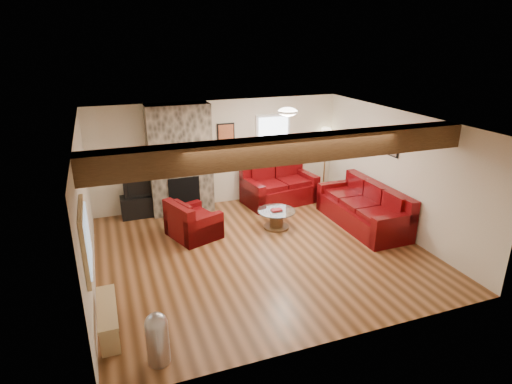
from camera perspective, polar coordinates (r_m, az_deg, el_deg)
room at (r=7.77m, az=0.70°, el=0.32°), size 8.00×8.00×8.00m
oak_beam at (r=6.36m, az=4.81°, el=5.73°), size 6.00×0.36×0.38m
chimney_breast at (r=9.82m, az=-10.05°, el=4.09°), size 1.40×0.67×2.50m
back_window at (r=10.59m, az=2.28°, el=7.39°), size 0.90×0.08×1.10m
hatch_window at (r=5.86m, az=-21.74°, el=-5.96°), size 0.08×1.00×0.90m
ceiling_dome at (r=8.61m, az=4.24°, el=10.44°), size 0.40×0.40×0.18m
artwork_back at (r=10.16m, az=-4.03°, el=7.69°), size 0.42×0.06×0.52m
artwork_right at (r=9.30m, az=17.40°, el=5.95°), size 0.06×0.55×0.42m
sofa_three at (r=9.46m, az=14.06°, el=-1.80°), size 0.98×2.32×0.90m
loveseat at (r=10.46m, az=3.17°, el=0.99°), size 1.84×1.23×0.91m
armchair_red at (r=8.78m, az=-8.35°, el=-3.54°), size 1.12×1.19×0.78m
coffee_table at (r=9.16m, az=2.74°, el=-3.62°), size 0.81×0.81×0.42m
tv_cabinet at (r=10.06m, az=-14.79°, el=-1.77°), size 0.98×0.39×0.49m
television at (r=9.90m, az=-15.03°, el=0.77°), size 0.80×0.10×0.46m
floor_lamp at (r=11.07m, az=9.33°, el=7.19°), size 0.44×0.44×1.70m
pine_bench at (r=6.48m, az=-19.09°, el=-15.72°), size 0.26×1.10×0.41m
pedal_bin at (r=5.73m, az=-13.01°, el=-18.46°), size 0.35×0.35×0.72m
coal_bucket at (r=9.46m, az=-9.30°, el=-3.27°), size 0.36×0.36×0.34m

